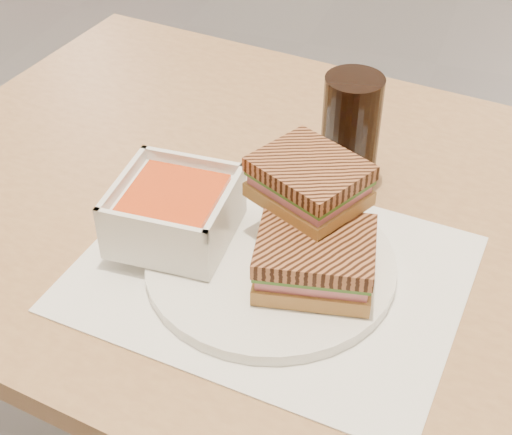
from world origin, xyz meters
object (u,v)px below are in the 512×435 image
(plate, at_px, (271,264))
(cola_glass, at_px, (350,134))
(soup_bowl, at_px, (175,213))
(panini_lower, at_px, (315,259))
(main_table, at_px, (362,304))

(plate, relative_size, cola_glass, 1.82)
(plate, height_order, soup_bowl, soup_bowl)
(cola_glass, bearing_deg, plate, -101.80)
(soup_bowl, height_order, panini_lower, soup_bowl)
(soup_bowl, xyz_separation_m, panini_lower, (0.16, -0.02, -0.00))
(panini_lower, bearing_deg, main_table, 71.39)
(panini_lower, distance_m, cola_glass, 0.19)
(main_table, distance_m, panini_lower, 0.19)
(panini_lower, bearing_deg, soup_bowl, 174.16)
(main_table, bearing_deg, cola_glass, 121.91)
(cola_glass, bearing_deg, main_table, -58.09)
(soup_bowl, distance_m, panini_lower, 0.16)
(cola_glass, bearing_deg, panini_lower, -85.86)
(main_table, xyz_separation_m, cola_glass, (-0.05, 0.08, 0.19))
(main_table, distance_m, soup_bowl, 0.27)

